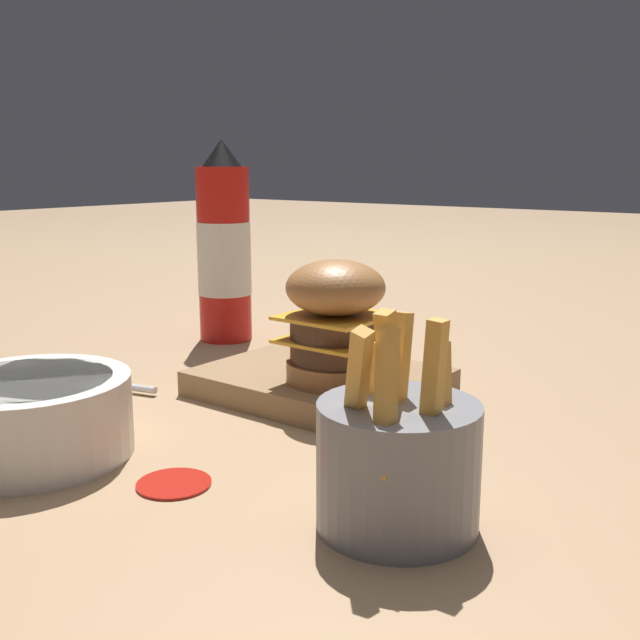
# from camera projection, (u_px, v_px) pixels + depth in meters

# --- Properties ---
(ground_plane) EXTENTS (6.00, 6.00, 0.00)m
(ground_plane) POSITION_uv_depth(u_px,v_px,m) (351.00, 394.00, 0.73)
(ground_plane) COLOR #9E7A56
(serving_board) EXTENTS (0.21, 0.18, 0.02)m
(serving_board) POSITION_uv_depth(u_px,v_px,m) (320.00, 382.00, 0.73)
(serving_board) COLOR olive
(serving_board) RESTS_ON ground_plane
(burger) EXTENTS (0.09, 0.09, 0.11)m
(burger) POSITION_uv_depth(u_px,v_px,m) (335.00, 320.00, 0.68)
(burger) COLOR #9E6638
(burger) RESTS_ON serving_board
(ketchup_bottle) EXTENTS (0.07, 0.07, 0.25)m
(ketchup_bottle) POSITION_uv_depth(u_px,v_px,m) (224.00, 250.00, 0.94)
(ketchup_bottle) COLOR red
(ketchup_bottle) RESTS_ON ground_plane
(fries_basket) EXTENTS (0.10, 0.10, 0.14)m
(fries_basket) POSITION_uv_depth(u_px,v_px,m) (398.00, 461.00, 0.46)
(fries_basket) COLOR slate
(fries_basket) RESTS_ON ground_plane
(side_bowl) EXTENTS (0.15, 0.15, 0.06)m
(side_bowl) POSITION_uv_depth(u_px,v_px,m) (31.00, 415.00, 0.57)
(side_bowl) COLOR silver
(side_bowl) RESTS_ON ground_plane
(spoon) EXTENTS (0.16, 0.06, 0.01)m
(spoon) POSITION_uv_depth(u_px,v_px,m) (62.00, 378.00, 0.77)
(spoon) COLOR silver
(spoon) RESTS_ON ground_plane
(ketchup_puddle) EXTENTS (0.05, 0.05, 0.00)m
(ketchup_puddle) POSITION_uv_depth(u_px,v_px,m) (174.00, 482.00, 0.53)
(ketchup_puddle) COLOR #B21E14
(ketchup_puddle) RESTS_ON ground_plane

